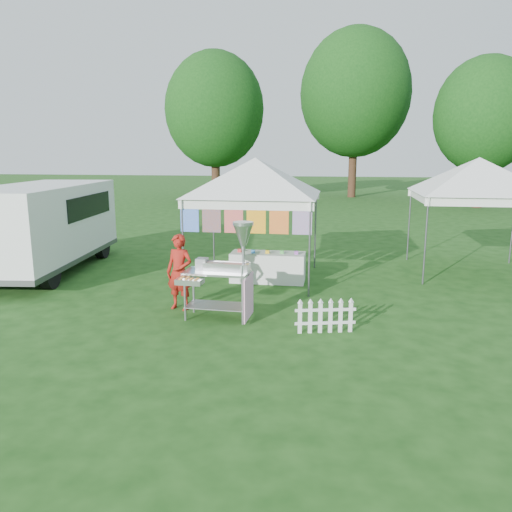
# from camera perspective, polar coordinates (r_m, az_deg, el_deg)

# --- Properties ---
(ground) EXTENTS (120.00, 120.00, 0.00)m
(ground) POSITION_cam_1_polar(r_m,az_deg,el_deg) (9.31, -3.57, -7.81)
(ground) COLOR #184012
(ground) RESTS_ON ground
(canopy_main) EXTENTS (4.24, 4.24, 3.45)m
(canopy_main) POSITION_cam_1_polar(r_m,az_deg,el_deg) (12.21, -0.08, 11.14)
(canopy_main) COLOR #59595E
(canopy_main) RESTS_ON ground
(canopy_right) EXTENTS (4.24, 4.24, 3.45)m
(canopy_right) POSITION_cam_1_polar(r_m,az_deg,el_deg) (14.01, 24.20, 10.22)
(canopy_right) COLOR #59595E
(canopy_right) RESTS_ON ground
(tree_left) EXTENTS (6.40, 6.40, 9.53)m
(tree_left) POSITION_cam_1_polar(r_m,az_deg,el_deg) (33.63, -4.74, 16.31)
(tree_left) COLOR #3A2615
(tree_left) RESTS_ON ground
(tree_mid) EXTENTS (7.60, 7.60, 11.52)m
(tree_mid) POSITION_cam_1_polar(r_m,az_deg,el_deg) (36.79, 11.29, 17.77)
(tree_mid) COLOR #3A2615
(tree_mid) RESTS_ON ground
(tree_right) EXTENTS (5.60, 5.60, 8.42)m
(tree_right) POSITION_cam_1_polar(r_m,az_deg,el_deg) (31.66, 24.69, 14.43)
(tree_right) COLOR #3A2615
(tree_right) RESTS_ON ground
(donut_cart) EXTENTS (1.37, 0.88, 1.87)m
(donut_cart) POSITION_cam_1_polar(r_m,az_deg,el_deg) (9.31, -3.37, -0.77)
(donut_cart) COLOR gray
(donut_cart) RESTS_ON ground
(vendor) EXTENTS (0.62, 0.48, 1.53)m
(vendor) POSITION_cam_1_polar(r_m,az_deg,el_deg) (10.10, -8.74, -1.84)
(vendor) COLOR #9F1C13
(vendor) RESTS_ON ground
(cargo_van) EXTENTS (2.81, 5.71, 2.29)m
(cargo_van) POSITION_cam_1_polar(r_m,az_deg,el_deg) (14.46, -23.10, 3.31)
(cargo_van) COLOR white
(cargo_van) RESTS_ON ground
(picket_fence) EXTENTS (1.06, 0.28, 0.56)m
(picket_fence) POSITION_cam_1_polar(r_m,az_deg,el_deg) (8.88, 7.93, -6.93)
(picket_fence) COLOR white
(picket_fence) RESTS_ON ground
(display_table) EXTENTS (1.80, 0.70, 0.72)m
(display_table) POSITION_cam_1_polar(r_m,az_deg,el_deg) (12.24, 1.36, -1.28)
(display_table) COLOR white
(display_table) RESTS_ON ground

